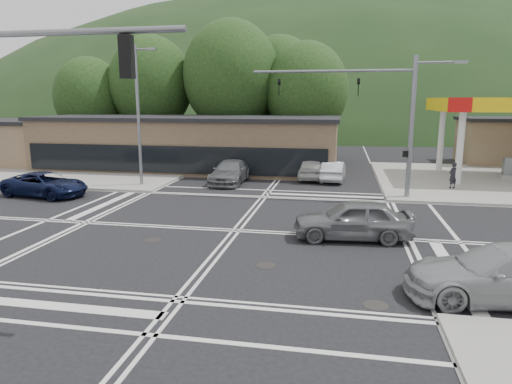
% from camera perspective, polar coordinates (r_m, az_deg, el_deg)
% --- Properties ---
extents(ground, '(120.00, 120.00, 0.00)m').
position_cam_1_polar(ground, '(20.00, -2.50, -4.84)').
color(ground, black).
rests_on(ground, ground).
extents(sidewalk_ne, '(16.00, 16.00, 0.15)m').
position_cam_1_polar(sidewalk_ne, '(35.74, 27.78, 1.21)').
color(sidewalk_ne, gray).
rests_on(sidewalk_ne, ground).
extents(sidewalk_nw, '(16.00, 16.00, 0.15)m').
position_cam_1_polar(sidewalk_nw, '(39.27, -19.09, 2.71)').
color(sidewalk_nw, gray).
rests_on(sidewalk_nw, ground).
extents(commercial_row, '(24.00, 8.00, 4.00)m').
position_cam_1_polar(commercial_row, '(37.95, -8.49, 5.86)').
color(commercial_row, brown).
rests_on(commercial_row, ground).
extents(commercial_nw, '(8.00, 7.00, 3.60)m').
position_cam_1_polar(commercial_nw, '(45.77, -27.86, 5.35)').
color(commercial_nw, '#846B4F').
rests_on(commercial_nw, ground).
extents(hill_north, '(252.00, 126.00, 140.00)m').
position_cam_1_polar(hill_north, '(108.92, 8.44, 8.35)').
color(hill_north, '#1C3417').
rests_on(hill_north, ground).
extents(tree_n_a, '(8.00, 8.00, 11.75)m').
position_cam_1_polar(tree_n_a, '(46.51, -12.98, 13.04)').
color(tree_n_a, '#382619').
rests_on(tree_n_a, ground).
extents(tree_n_b, '(9.00, 9.00, 12.98)m').
position_cam_1_polar(tree_n_b, '(43.99, -3.11, 14.27)').
color(tree_n_b, '#382619').
rests_on(tree_n_b, ground).
extents(tree_n_c, '(7.60, 7.60, 10.87)m').
position_cam_1_polar(tree_n_c, '(42.83, 6.27, 12.55)').
color(tree_n_c, '#382619').
rests_on(tree_n_c, ground).
extents(tree_n_d, '(6.80, 6.80, 9.76)m').
position_cam_1_polar(tree_n_d, '(48.31, -20.05, 11.04)').
color(tree_n_d, '#382619').
rests_on(tree_n_d, ground).
extents(tree_n_e, '(8.40, 8.40, 11.98)m').
position_cam_1_polar(tree_n_e, '(47.15, 2.95, 13.29)').
color(tree_n_e, '#382619').
rests_on(tree_n_e, ground).
extents(streetlight_nw, '(2.50, 0.25, 9.00)m').
position_cam_1_polar(streetlight_nw, '(30.53, -14.43, 10.04)').
color(streetlight_nw, slate).
rests_on(streetlight_nw, ground).
extents(signal_mast_ne, '(11.65, 0.30, 8.00)m').
position_cam_1_polar(signal_mast_ne, '(27.01, 16.32, 9.86)').
color(signal_mast_ne, slate).
rests_on(signal_mast_ne, ground).
extents(car_blue_west, '(5.44, 3.17, 1.42)m').
position_cam_1_polar(car_blue_west, '(29.65, -24.85, 0.87)').
color(car_blue_west, black).
rests_on(car_blue_west, ground).
extents(car_grey_center, '(4.94, 2.34, 1.63)m').
position_cam_1_polar(car_grey_center, '(19.00, 12.01, -3.40)').
color(car_grey_center, slate).
rests_on(car_grey_center, ground).
extents(car_silver_east, '(5.70, 2.72, 1.60)m').
position_cam_1_polar(car_silver_east, '(14.79, 28.77, -8.96)').
color(car_silver_east, '#989A9E').
rests_on(car_silver_east, ground).
extents(car_queue_a, '(1.72, 4.31, 1.39)m').
position_cam_1_polar(car_queue_a, '(32.56, 9.63, 2.61)').
color(car_queue_a, silver).
rests_on(car_queue_a, ground).
extents(car_queue_b, '(2.08, 4.78, 1.61)m').
position_cam_1_polar(car_queue_b, '(33.10, 6.97, 3.01)').
color(car_queue_b, beige).
rests_on(car_queue_b, ground).
extents(car_northbound, '(2.16, 5.28, 1.53)m').
position_cam_1_polar(car_northbound, '(31.34, -3.23, 2.54)').
color(car_northbound, slate).
rests_on(car_northbound, ground).
extents(pedestrian, '(0.71, 0.67, 1.64)m').
position_cam_1_polar(pedestrian, '(31.11, 23.39, 1.93)').
color(pedestrian, black).
rests_on(pedestrian, sidewalk_ne).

